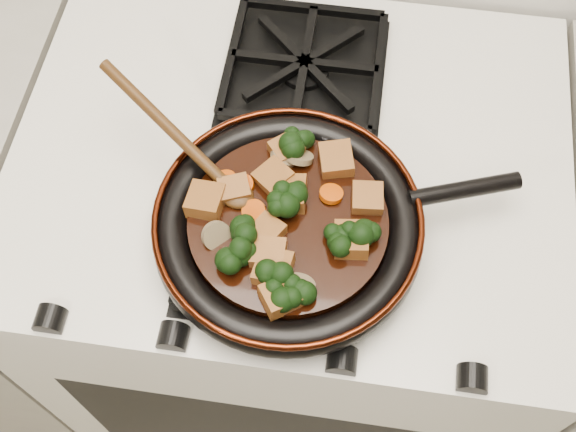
# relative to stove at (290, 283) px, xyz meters

# --- Properties ---
(stove) EXTENTS (0.76, 0.60, 0.90)m
(stove) POSITION_rel_stove_xyz_m (0.00, 0.00, 0.00)
(stove) COLOR silver
(stove) RESTS_ON ground
(burner_grate_front) EXTENTS (0.23, 0.23, 0.03)m
(burner_grate_front) POSITION_rel_stove_xyz_m (0.00, -0.14, 0.46)
(burner_grate_front) COLOR black
(burner_grate_front) RESTS_ON stove
(burner_grate_back) EXTENTS (0.23, 0.23, 0.03)m
(burner_grate_back) POSITION_rel_stove_xyz_m (0.00, 0.14, 0.46)
(burner_grate_back) COLOR black
(burner_grate_back) RESTS_ON stove
(skillet) EXTENTS (0.44, 0.33, 0.05)m
(skillet) POSITION_rel_stove_xyz_m (0.02, -0.13, 0.49)
(skillet) COLOR black
(skillet) RESTS_ON burner_grate_front
(braising_sauce) EXTENTS (0.24, 0.24, 0.02)m
(braising_sauce) POSITION_rel_stove_xyz_m (0.02, -0.13, 0.50)
(braising_sauce) COLOR black
(braising_sauce) RESTS_ON skillet
(tofu_cube_0) EXTENTS (0.04, 0.04, 0.02)m
(tofu_cube_0) POSITION_rel_stove_xyz_m (0.11, -0.10, 0.52)
(tofu_cube_0) COLOR brown
(tofu_cube_0) RESTS_ON braising_sauce
(tofu_cube_1) EXTENTS (0.05, 0.04, 0.02)m
(tofu_cube_1) POSITION_rel_stove_xyz_m (-0.05, -0.11, 0.52)
(tofu_cube_1) COLOR brown
(tofu_cube_1) RESTS_ON braising_sauce
(tofu_cube_2) EXTENTS (0.05, 0.05, 0.03)m
(tofu_cube_2) POSITION_rel_stove_xyz_m (0.01, -0.20, 0.52)
(tofu_cube_2) COLOR brown
(tofu_cube_2) RESTS_ON braising_sauce
(tofu_cube_3) EXTENTS (0.05, 0.05, 0.03)m
(tofu_cube_3) POSITION_rel_stove_xyz_m (0.01, -0.10, 0.52)
(tofu_cube_3) COLOR brown
(tofu_cube_3) RESTS_ON braising_sauce
(tofu_cube_4) EXTENTS (0.05, 0.05, 0.03)m
(tofu_cube_4) POSITION_rel_stove_xyz_m (-0.09, -0.13, 0.52)
(tofu_cube_4) COLOR brown
(tofu_cube_4) RESTS_ON braising_sauce
(tofu_cube_5) EXTENTS (0.06, 0.06, 0.03)m
(tofu_cube_5) POSITION_rel_stove_xyz_m (0.02, -0.24, 0.52)
(tofu_cube_5) COLOR brown
(tofu_cube_5) RESTS_ON braising_sauce
(tofu_cube_6) EXTENTS (0.05, 0.05, 0.03)m
(tofu_cube_6) POSITION_rel_stove_xyz_m (0.06, -0.05, 0.52)
(tofu_cube_6) COLOR brown
(tofu_cube_6) RESTS_ON braising_sauce
(tofu_cube_7) EXTENTS (0.06, 0.05, 0.03)m
(tofu_cube_7) POSITION_rel_stove_xyz_m (-0.01, -0.08, 0.52)
(tofu_cube_7) COLOR brown
(tofu_cube_7) RESTS_ON braising_sauce
(tofu_cube_8) EXTENTS (0.04, 0.05, 0.03)m
(tofu_cube_8) POSITION_rel_stove_xyz_m (0.09, -0.15, 0.52)
(tofu_cube_8) COLOR brown
(tofu_cube_8) RESTS_ON braising_sauce
(tofu_cube_9) EXTENTS (0.05, 0.05, 0.02)m
(tofu_cube_9) POSITION_rel_stove_xyz_m (-0.01, -0.16, 0.52)
(tofu_cube_9) COLOR brown
(tofu_cube_9) RESTS_ON braising_sauce
(tofu_cube_10) EXTENTS (0.05, 0.05, 0.02)m
(tofu_cube_10) POSITION_rel_stove_xyz_m (-0.00, -0.04, 0.52)
(tofu_cube_10) COLOR brown
(tofu_cube_10) RESTS_ON braising_sauce
(tofu_cube_11) EXTENTS (0.04, 0.04, 0.02)m
(tofu_cube_11) POSITION_rel_stove_xyz_m (0.00, -0.18, 0.52)
(tofu_cube_11) COLOR brown
(tofu_cube_11) RESTS_ON braising_sauce
(broccoli_floret_0) EXTENTS (0.07, 0.07, 0.07)m
(broccoli_floret_0) POSITION_rel_stove_xyz_m (0.08, -0.16, 0.52)
(broccoli_floret_0) COLOR black
(broccoli_floret_0) RESTS_ON braising_sauce
(broccoli_floret_1) EXTENTS (0.08, 0.08, 0.06)m
(broccoli_floret_1) POSITION_rel_stove_xyz_m (0.01, -0.21, 0.52)
(broccoli_floret_1) COLOR black
(broccoli_floret_1) RESTS_ON braising_sauce
(broccoli_floret_2) EXTENTS (0.08, 0.08, 0.07)m
(broccoli_floret_2) POSITION_rel_stove_xyz_m (-0.03, -0.15, 0.52)
(broccoli_floret_2) COLOR black
(broccoli_floret_2) RESTS_ON braising_sauce
(broccoli_floret_3) EXTENTS (0.08, 0.08, 0.06)m
(broccoli_floret_3) POSITION_rel_stove_xyz_m (0.04, -0.23, 0.52)
(broccoli_floret_3) COLOR black
(broccoli_floret_3) RESTS_ON braising_sauce
(broccoli_floret_4) EXTENTS (0.09, 0.09, 0.07)m
(broccoli_floret_4) POSITION_rel_stove_xyz_m (-0.03, -0.19, 0.52)
(broccoli_floret_4) COLOR black
(broccoli_floret_4) RESTS_ON braising_sauce
(broccoli_floret_5) EXTENTS (0.07, 0.07, 0.05)m
(broccoli_floret_5) POSITION_rel_stove_xyz_m (-0.04, -0.19, 0.52)
(broccoli_floret_5) COLOR black
(broccoli_floret_5) RESTS_ON braising_sauce
(broccoli_floret_6) EXTENTS (0.09, 0.09, 0.06)m
(broccoli_floret_6) POSITION_rel_stove_xyz_m (0.11, -0.16, 0.52)
(broccoli_floret_6) COLOR black
(broccoli_floret_6) RESTS_ON braising_sauce
(broccoli_floret_7) EXTENTS (0.08, 0.07, 0.07)m
(broccoli_floret_7) POSITION_rel_stove_xyz_m (0.01, -0.12, 0.52)
(broccoli_floret_7) COLOR black
(broccoli_floret_7) RESTS_ON braising_sauce
(broccoli_floret_8) EXTENTS (0.08, 0.07, 0.06)m
(broccoli_floret_8) POSITION_rel_stove_xyz_m (0.01, -0.10, 0.52)
(broccoli_floret_8) COLOR black
(broccoli_floret_8) RESTS_ON braising_sauce
(broccoli_floret_9) EXTENTS (0.08, 0.08, 0.05)m
(broccoli_floret_9) POSITION_rel_stove_xyz_m (0.02, -0.03, 0.52)
(broccoli_floret_9) COLOR black
(broccoli_floret_9) RESTS_ON braising_sauce
(carrot_coin_0) EXTENTS (0.03, 0.03, 0.02)m
(carrot_coin_0) POSITION_rel_stove_xyz_m (-0.05, -0.10, 0.51)
(carrot_coin_0) COLOR #C64505
(carrot_coin_0) RESTS_ON braising_sauce
(carrot_coin_1) EXTENTS (0.03, 0.03, 0.02)m
(carrot_coin_1) POSITION_rel_stove_xyz_m (-0.03, -0.13, 0.51)
(carrot_coin_1) COLOR #C64505
(carrot_coin_1) RESTS_ON braising_sauce
(carrot_coin_2) EXTENTS (0.03, 0.03, 0.01)m
(carrot_coin_2) POSITION_rel_stove_xyz_m (0.06, -0.09, 0.51)
(carrot_coin_2) COLOR #C64505
(carrot_coin_2) RESTS_ON braising_sauce
(carrot_coin_3) EXTENTS (0.03, 0.03, 0.02)m
(carrot_coin_3) POSITION_rel_stove_xyz_m (-0.07, -0.09, 0.51)
(carrot_coin_3) COLOR #C64505
(carrot_coin_3) RESTS_ON braising_sauce
(mushroom_slice_0) EXTENTS (0.04, 0.04, 0.03)m
(mushroom_slice_0) POSITION_rel_stove_xyz_m (0.02, -0.05, 0.52)
(mushroom_slice_0) COLOR olive
(mushroom_slice_0) RESTS_ON braising_sauce
(mushroom_slice_1) EXTENTS (0.04, 0.05, 0.03)m
(mushroom_slice_1) POSITION_rel_stove_xyz_m (-0.06, -0.17, 0.52)
(mushroom_slice_1) COLOR olive
(mushroom_slice_1) RESTS_ON braising_sauce
(mushroom_slice_2) EXTENTS (0.04, 0.04, 0.02)m
(mushroom_slice_2) POSITION_rel_stove_xyz_m (0.04, -0.22, 0.52)
(mushroom_slice_2) COLOR olive
(mushroom_slice_2) RESTS_ON braising_sauce
(mushroom_slice_3) EXTENTS (0.05, 0.05, 0.02)m
(mushroom_slice_3) POSITION_rel_stove_xyz_m (-0.00, -0.05, 0.52)
(mushroom_slice_3) COLOR olive
(mushroom_slice_3) RESTS_ON braising_sauce
(wooden_spoon) EXTENTS (0.14, 0.10, 0.23)m
(wooden_spoon) POSITION_rel_stove_xyz_m (-0.11, -0.07, 0.53)
(wooden_spoon) COLOR #40250D
(wooden_spoon) RESTS_ON braising_sauce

